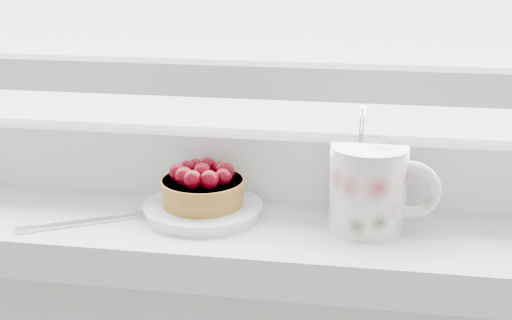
% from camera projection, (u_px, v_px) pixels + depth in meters
% --- Properties ---
extents(saucer, '(0.12, 0.12, 0.01)m').
position_uv_depth(saucer, '(203.00, 209.00, 0.74)').
color(saucer, white).
rests_on(saucer, windowsill).
extents(raspberry_tart, '(0.09, 0.09, 0.05)m').
position_uv_depth(raspberry_tart, '(203.00, 186.00, 0.73)').
color(raspberry_tart, brown).
rests_on(raspberry_tart, saucer).
extents(floral_mug, '(0.11, 0.08, 0.12)m').
position_uv_depth(floral_mug, '(371.00, 186.00, 0.70)').
color(floral_mug, silver).
rests_on(floral_mug, windowsill).
extents(fork, '(0.16, 0.10, 0.00)m').
position_uv_depth(fork, '(105.00, 220.00, 0.73)').
color(fork, silver).
rests_on(fork, windowsill).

